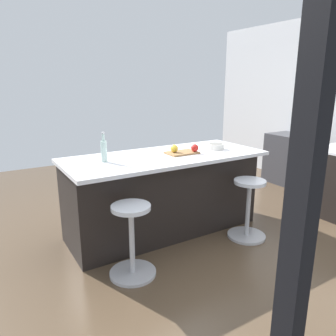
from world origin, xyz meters
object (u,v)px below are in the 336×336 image
at_px(apple_yellow, 174,149).
at_px(cutting_board, 182,153).
at_px(oven_range, 287,158).
at_px(fruit_bowl, 216,146).
at_px(kitchen_island, 164,193).
at_px(apple_red, 195,148).
at_px(water_bottle, 104,150).
at_px(stool_middle, 132,243).
at_px(stool_by_window, 248,211).

bearing_deg(apple_yellow, cutting_board, 161.46).
distance_m(oven_range, cutting_board, 2.85).
bearing_deg(fruit_bowl, kitchen_island, -7.12).
xyz_separation_m(kitchen_island, apple_red, (-0.33, 0.15, 0.54)).
bearing_deg(cutting_board, oven_range, -166.54).
xyz_separation_m(apple_yellow, fruit_bowl, (-0.59, 0.03, -0.02)).
relative_size(apple_yellow, fruit_bowl, 0.42).
distance_m(apple_yellow, apple_red, 0.24).
xyz_separation_m(oven_range, cutting_board, (2.72, 0.65, 0.53)).
bearing_deg(water_bottle, apple_yellow, 175.81).
relative_size(stool_middle, apple_yellow, 7.90).
height_order(stool_by_window, cutting_board, cutting_board).
bearing_deg(apple_red, oven_range, -164.50).
height_order(stool_middle, water_bottle, water_bottle).
height_order(apple_yellow, fruit_bowl, apple_yellow).
bearing_deg(water_bottle, stool_by_window, 155.19).
height_order(cutting_board, apple_yellow, apple_yellow).
distance_m(oven_range, stool_by_window, 2.51).
relative_size(kitchen_island, apple_yellow, 26.29).
height_order(stool_middle, fruit_bowl, fruit_bowl).
bearing_deg(fruit_bowl, water_bottle, -3.83).
height_order(apple_yellow, water_bottle, water_bottle).
relative_size(stool_by_window, cutting_board, 1.93).
bearing_deg(cutting_board, apple_red, 154.19).
bearing_deg(fruit_bowl, cutting_board, -0.54).
bearing_deg(fruit_bowl, oven_range, -163.56).
distance_m(apple_red, fruit_bowl, 0.37).
bearing_deg(water_bottle, kitchen_island, 179.40).
bearing_deg(apple_red, kitchen_island, -23.87).
height_order(oven_range, cutting_board, cutting_board).
height_order(apple_red, water_bottle, water_bottle).
height_order(cutting_board, fruit_bowl, fruit_bowl).
xyz_separation_m(water_bottle, fruit_bowl, (-1.41, 0.09, -0.08)).
height_order(kitchen_island, water_bottle, water_bottle).
distance_m(oven_range, water_bottle, 3.73).
relative_size(kitchen_island, cutting_board, 6.44).
bearing_deg(apple_red, fruit_bowl, -170.46).
bearing_deg(apple_yellow, stool_by_window, 135.62).
bearing_deg(stool_middle, apple_red, -154.28).
height_order(water_bottle, fruit_bowl, water_bottle).
bearing_deg(cutting_board, kitchen_island, -22.51).
distance_m(stool_by_window, fruit_bowl, 0.88).
relative_size(oven_range, water_bottle, 2.80).
bearing_deg(kitchen_island, fruit_bowl, 172.88).
distance_m(apple_yellow, water_bottle, 0.83).
xyz_separation_m(oven_range, stool_by_window, (2.18, 1.23, -0.11)).
distance_m(apple_red, water_bottle, 1.06).
bearing_deg(stool_by_window, water_bottle, -24.81).
relative_size(oven_range, apple_yellow, 9.92).
bearing_deg(stool_by_window, stool_middle, 0.00).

